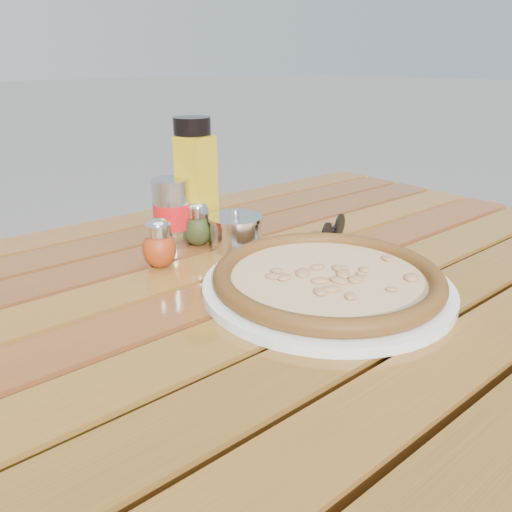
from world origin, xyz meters
TOP-DOWN VIEW (x-y plane):
  - table at (0.00, -0.00)m, footprint 1.40×0.90m
  - plate at (0.04, -0.09)m, footprint 0.36×0.36m
  - pizza at (0.04, -0.09)m, footprint 0.35×0.35m
  - pepper_shaker at (-0.10, 0.14)m, footprint 0.06×0.06m
  - oregano_shaker at (0.01, 0.19)m, footprint 0.07×0.07m
  - dark_bottle at (0.03, 0.23)m, footprint 0.07×0.07m
  - soda_can at (-0.03, 0.22)m, footprint 0.09×0.09m
  - olive_oil_cruet at (0.02, 0.21)m, footprint 0.07×0.07m
  - parmesan_tin at (0.05, 0.13)m, footprint 0.10×0.10m
  - sunglasses at (0.22, 0.06)m, footprint 0.11×0.06m

SIDE VIEW (x-z plane):
  - table at x=0.00m, z-range 0.30..1.05m
  - plate at x=0.04m, z-range 0.75..0.76m
  - sunglasses at x=0.22m, z-range 0.74..0.79m
  - pizza at x=0.04m, z-range 0.76..0.79m
  - parmesan_tin at x=0.05m, z-range 0.74..0.82m
  - pepper_shaker at x=-0.10m, z-range 0.75..0.83m
  - oregano_shaker at x=0.01m, z-range 0.75..0.83m
  - soda_can at x=-0.03m, z-range 0.75..0.87m
  - olive_oil_cruet at x=0.02m, z-range 0.74..0.95m
  - dark_bottle at x=0.03m, z-range 0.75..0.97m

